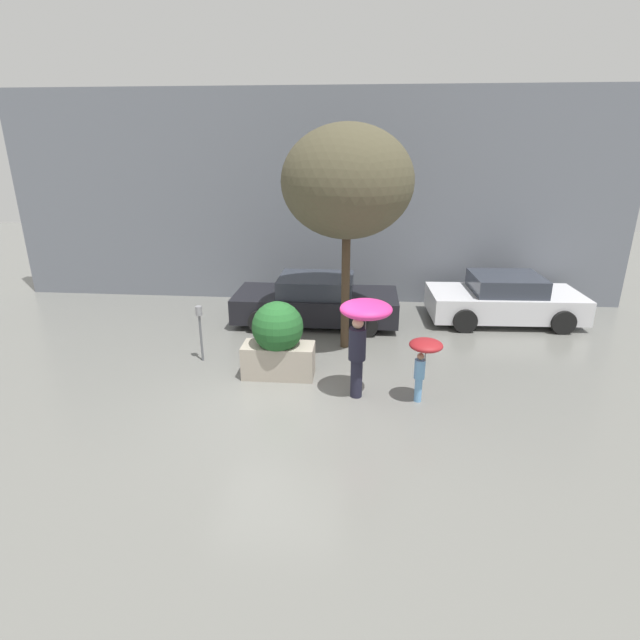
{
  "coord_description": "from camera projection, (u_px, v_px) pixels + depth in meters",
  "views": [
    {
      "loc": [
        1.51,
        -8.2,
        4.6
      ],
      "look_at": [
        0.65,
        1.6,
        1.05
      ],
      "focal_mm": 28.0,
      "sensor_mm": 36.0,
      "label": 1
    }
  ],
  "objects": [
    {
      "name": "planter_box",
      "position": [
        278.0,
        339.0,
        10.08
      ],
      "size": [
        1.46,
        1.04,
        1.6
      ],
      "color": "#9E9384",
      "rests_on": "ground"
    },
    {
      "name": "street_tree",
      "position": [
        347.0,
        182.0,
        10.55
      ],
      "size": [
        2.82,
        2.82,
        4.97
      ],
      "color": "#423323",
      "rests_on": "ground"
    },
    {
      "name": "person_child",
      "position": [
        424.0,
        353.0,
        8.97
      ],
      "size": [
        0.6,
        0.6,
        1.25
      ],
      "rotation": [
        0.0,
        0.0,
        -0.57
      ],
      "color": "#669ED1",
      "rests_on": "ground"
    },
    {
      "name": "parked_car_near",
      "position": [
        316.0,
        301.0,
        13.21
      ],
      "size": [
        4.27,
        2.06,
        1.26
      ],
      "rotation": [
        0.0,
        0.0,
        1.57
      ],
      "color": "black",
      "rests_on": "ground"
    },
    {
      "name": "ground_plane",
      "position": [
        278.0,
        400.0,
        9.37
      ],
      "size": [
        40.0,
        40.0,
        0.0
      ],
      "primitive_type": "plane",
      "color": "slate"
    },
    {
      "name": "building_facade",
      "position": [
        313.0,
        199.0,
        14.44
      ],
      "size": [
        18.0,
        0.3,
        6.0
      ],
      "color": "slate",
      "rests_on": "ground"
    },
    {
      "name": "person_adult",
      "position": [
        363.0,
        323.0,
        8.98
      ],
      "size": [
        0.94,
        0.94,
        1.92
      ],
      "rotation": [
        0.0,
        0.0,
        -0.28
      ],
      "color": "#1E1E2D",
      "rests_on": "ground"
    },
    {
      "name": "parked_car_far",
      "position": [
        504.0,
        300.0,
        13.33
      ],
      "size": [
        4.01,
        2.19,
        1.26
      ],
      "rotation": [
        0.0,
        0.0,
        1.61
      ],
      "color": "silver",
      "rests_on": "ground"
    },
    {
      "name": "parking_meter",
      "position": [
        200.0,
        322.0,
        10.76
      ],
      "size": [
        0.14,
        0.14,
        1.26
      ],
      "color": "#595B60",
      "rests_on": "ground"
    }
  ]
}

